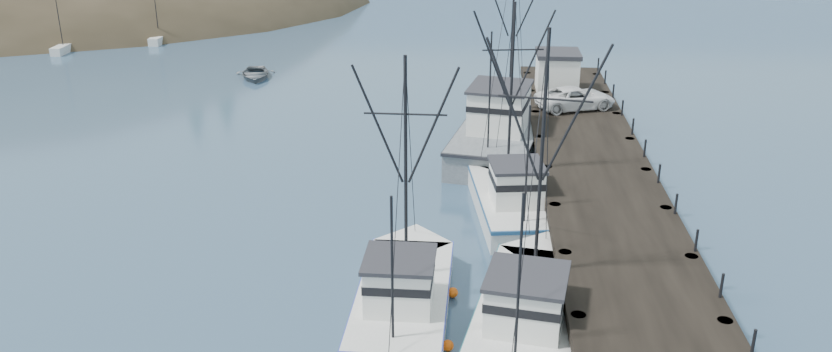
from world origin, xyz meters
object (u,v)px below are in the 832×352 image
at_px(pickup_truck, 575,98).
at_px(pier, 596,173).
at_px(work_vessel, 504,128).
at_px(motorboat, 255,78).
at_px(trawler_mid, 404,295).
at_px(trawler_far, 510,198).
at_px(trawler_near, 530,310).
at_px(pier_shed, 557,71).

bearing_deg(pickup_truck, pier, 160.16).
bearing_deg(work_vessel, motorboat, 142.52).
bearing_deg(trawler_mid, trawler_far, 65.85).
height_order(work_vessel, pickup_truck, work_vessel).
bearing_deg(trawler_near, trawler_far, 92.00).
distance_m(trawler_mid, pickup_truck, 24.70).
bearing_deg(pier_shed, trawler_far, -102.55).
distance_m(pier, trawler_mid, 15.17).
height_order(pier, trawler_far, trawler_far).
height_order(trawler_far, motorboat, trawler_far).
xyz_separation_m(pier, work_vessel, (-4.61, 8.78, -0.46)).
relative_size(trawler_mid, trawler_far, 0.97).
height_order(trawler_far, pier_shed, trawler_far).
distance_m(trawler_mid, motorboat, 39.72).
bearing_deg(trawler_near, pickup_truck, 79.97).
xyz_separation_m(pickup_truck, motorboat, (-25.03, 13.61, -2.72)).
bearing_deg(motorboat, pickup_truck, -41.55).
bearing_deg(trawler_mid, motorboat, 113.43).
distance_m(trawler_near, work_vessel, 21.67).
relative_size(pier, pier_shed, 13.75).
distance_m(pier, pickup_truck, 10.87).
relative_size(pier, work_vessel, 2.73).
height_order(pier, pickup_truck, pickup_truck).
height_order(pier, motorboat, pier).
bearing_deg(pier_shed, motorboat, 158.92).
bearing_deg(work_vessel, trawler_near, -88.86).
height_order(trawler_near, work_vessel, work_vessel).
relative_size(trawler_far, pier_shed, 3.49).
bearing_deg(trawler_near, trawler_mid, 170.20).
bearing_deg(pickup_truck, motorboat, 41.69).
height_order(trawler_mid, pier_shed, trawler_mid).
bearing_deg(trawler_mid, pickup_truck, 67.97).
xyz_separation_m(trawler_mid, pickup_truck, (9.24, 22.83, 1.91)).
xyz_separation_m(trawler_near, motorboat, (-20.84, 37.31, -0.82)).
bearing_deg(pickup_truck, work_vessel, 94.01).
xyz_separation_m(trawler_mid, pier_shed, (8.38, 27.12, 2.60)).
bearing_deg(work_vessel, pier, -62.30).
xyz_separation_m(trawler_near, work_vessel, (-0.43, 21.66, 0.41)).
bearing_deg(trawler_far, pier, 19.70).
relative_size(trawler_near, work_vessel, 0.76).
height_order(trawler_far, pickup_truck, trawler_far).
bearing_deg(trawler_far, trawler_near, -88.00).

